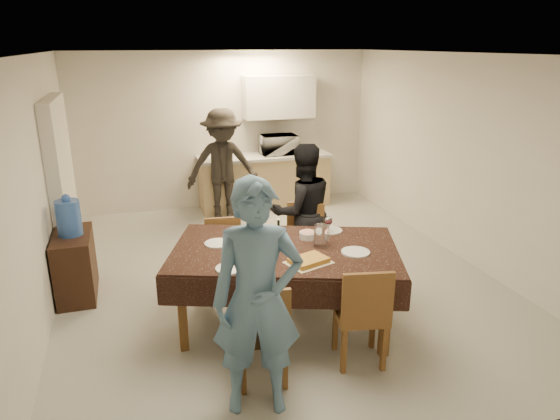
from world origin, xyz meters
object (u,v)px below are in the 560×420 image
Objects in this scene: microwave at (279,145)px; person_near at (257,300)px; dining_table at (285,252)px; water_jug at (69,218)px; savoury_tart at (309,260)px; person_kitchen at (223,166)px; water_pitcher at (321,236)px; console at (75,265)px; person_far at (302,212)px; wine_bottle at (279,233)px.

person_near is at bearing 71.14° from microwave.
water_jug is at bearing 167.42° from dining_table.
savoury_tart is at bearing -38.17° from water_jug.
microwave is 0.33× the size of person_kitchen.
water_pitcher is at bearing -29.47° from water_jug.
console is 4.07m from microwave.
dining_table is at bearing -90.81° from person_kitchen.
console is at bearing 141.83° from savoury_tart.
person_near reaches higher than person_far.
water_pitcher is 0.42m from savoury_tart.
person_kitchen is (-0.50, 2.29, 0.07)m from person_far.
person_far is at bearing 74.32° from person_near.
wine_bottle is at bearing 154.95° from dining_table.
microwave is at bearing 76.47° from savoury_tart.
water_jug is (-2.03, 1.30, 0.12)m from dining_table.
microwave reaches higher than console.
dining_table is at bearing -32.53° from water_jug.
microwave is at bearing 38.47° from water_jug.
dining_table is 1.19m from person_near.
water_jug is 0.24× the size of person_far.
savoury_tart is 0.23× the size of person_far.
wine_bottle reaches higher than console.
water_jug is at bearing -135.53° from person_kitchen.
dining_table is 0.40m from savoury_tart.
microwave reaches higher than savoury_tart.
person_kitchen is at bearing 88.31° from wine_bottle.
person_kitchen reaches higher than console.
water_pitcher is (2.38, -1.35, 0.58)m from console.
person_kitchen is (-0.30, 3.39, -0.06)m from water_pitcher.
person_near is 2.37m from person_far.
console is at bearing -8.18° from person_far.
savoury_tart is 0.21× the size of person_near.
savoury_tart is (0.15, -0.43, -0.12)m from wine_bottle.
console is 2.80m from water_pitcher.
dining_table is 3.96m from microwave.
wine_bottle is 0.47m from savoury_tart.
person_far reaches higher than console.
dining_table is 6.42× the size of savoury_tart.
person_near is (1.48, -2.35, 0.56)m from console.
person_far is (0.45, 1.43, -0.05)m from savoury_tart.
person_near is (-0.65, -0.67, 0.06)m from savoury_tart.
water_pitcher is (2.38, -1.35, 0.02)m from water_jug.
person_near is (-0.50, -1.10, -0.06)m from wine_bottle.
person_near reaches higher than person_kitchen.
person_kitchen is at bearing 95.11° from water_pitcher.
wine_bottle reaches higher than savoury_tart.
water_jug is (0.00, 0.00, 0.56)m from console.
microwave is 2.81m from person_far.
savoury_tart reaches higher than dining_table.
person_kitchen reaches higher than water_pitcher.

